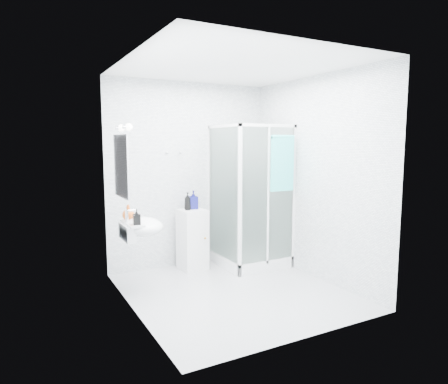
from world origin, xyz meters
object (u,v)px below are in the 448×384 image
hand_towel (282,162)px  soap_dispenser_orange (128,212)px  shower_enclosure (248,235)px  soap_dispenser_black (137,217)px  storage_cabinet (192,239)px  shampoo_bottle_a (188,201)px  shampoo_bottle_b (193,200)px  wall_basin (140,227)px

hand_towel → soap_dispenser_orange: 2.11m
shower_enclosure → hand_towel: bearing=-55.6°
hand_towel → soap_dispenser_black: (-2.02, -0.09, -0.55)m
storage_cabinet → shampoo_bottle_a: (-0.07, -0.00, 0.54)m
shampoo_bottle_a → soap_dispenser_black: bearing=-140.9°
shower_enclosure → soap_dispenser_orange: (-1.76, -0.18, 0.51)m
storage_cabinet → hand_towel: (1.03, -0.67, 1.08)m
storage_cabinet → shampoo_bottle_a: bearing=175.6°
soap_dispenser_orange → soap_dispenser_black: (0.01, -0.30, -0.00)m
shampoo_bottle_b → shampoo_bottle_a: bearing=-155.3°
hand_towel → soap_dispenser_black: size_ratio=4.37×
shower_enclosure → soap_dispenser_black: (-1.74, -0.49, 0.50)m
wall_basin → soap_dispenser_black: bearing=-117.6°
shampoo_bottle_b → shower_enclosure: bearing=-24.1°
hand_towel → wall_basin: bearing=177.5°
storage_cabinet → shampoo_bottle_b: bearing=45.1°
shower_enclosure → hand_towel: 1.16m
wall_basin → shampoo_bottle_b: (0.95, 0.63, 0.17)m
shampoo_bottle_b → hand_towel: bearing=-36.1°
shampoo_bottle_b → storage_cabinet: bearing=-130.3°
storage_cabinet → soap_dispenser_orange: size_ratio=4.65×
wall_basin → storage_cabinet: (0.90, 0.58, -0.38)m
wall_basin → soap_dispenser_black: size_ratio=3.28×
storage_cabinet → soap_dispenser_black: size_ratio=4.91×
wall_basin → shampoo_bottle_a: shampoo_bottle_a is taller
shower_enclosure → shampoo_bottle_a: bearing=161.9°
wall_basin → hand_towel: size_ratio=0.75×
shampoo_bottle_a → storage_cabinet: bearing=0.3°
hand_towel → shampoo_bottle_b: bearing=143.9°
wall_basin → storage_cabinet: size_ratio=0.67×
wall_basin → storage_cabinet: wall_basin is taller
wall_basin → soap_dispenser_black: (-0.09, -0.17, 0.15)m
wall_basin → soap_dispenser_orange: soap_dispenser_orange is taller
shower_enclosure → hand_towel: shower_enclosure is taller
hand_towel → soap_dispenser_orange: (-2.03, 0.22, -0.55)m
storage_cabinet → soap_dispenser_black: (-0.99, -0.75, 0.53)m
shower_enclosure → wall_basin: 1.72m
hand_towel → soap_dispenser_orange: bearing=173.9°
soap_dispenser_orange → soap_dispenser_black: soap_dispenser_orange is taller
storage_cabinet → shampoo_bottle_b: size_ratio=3.26×
wall_basin → hand_towel: 2.06m
shower_enclosure → soap_dispenser_black: size_ratio=11.72×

